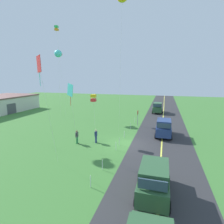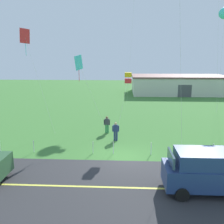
% 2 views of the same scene
% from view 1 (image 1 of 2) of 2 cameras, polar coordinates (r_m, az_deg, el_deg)
% --- Properties ---
extents(ground_plane, '(120.00, 120.00, 0.10)m').
position_cam_1_polar(ground_plane, '(21.90, 4.58, -9.92)').
color(ground_plane, '#3D7533').
extents(asphalt_road, '(120.00, 7.00, 0.00)m').
position_cam_1_polar(asphalt_road, '(21.51, 15.26, -10.53)').
color(asphalt_road, '#2D2D30').
rests_on(asphalt_road, ground).
extents(road_centre_stripe, '(120.00, 0.16, 0.00)m').
position_cam_1_polar(road_centre_stripe, '(21.51, 15.26, -10.52)').
color(road_centre_stripe, '#E5E04C').
rests_on(road_centre_stripe, asphalt_road).
extents(car_suv_foreground, '(4.40, 2.12, 2.24)m').
position_cam_1_polar(car_suv_foreground, '(25.14, 15.88, -4.68)').
color(car_suv_foreground, navy).
rests_on(car_suv_foreground, ground).
extents(car_parked_east_far, '(4.40, 2.12, 2.24)m').
position_cam_1_polar(car_parked_east_far, '(41.14, 14.04, 1.35)').
color(car_parked_east_far, '#2D5633').
rests_on(car_parked_east_far, ground).
extents(car_parked_west_near, '(4.40, 2.12, 2.24)m').
position_cam_1_polar(car_parked_west_near, '(12.96, 13.02, -19.80)').
color(car_parked_west_near, '#2D5633').
rests_on(car_parked_west_near, ground).
extents(stop_sign, '(0.76, 0.08, 2.56)m').
position_cam_1_polar(stop_sign, '(29.17, 8.07, -0.94)').
color(stop_sign, gray).
rests_on(stop_sign, ground).
extents(person_adult_near, '(0.58, 0.22, 1.60)m').
position_cam_1_polar(person_adult_near, '(21.92, -10.93, -7.54)').
color(person_adult_near, '#338C4C').
rests_on(person_adult_near, ground).
extents(person_adult_companion, '(0.58, 0.22, 1.60)m').
position_cam_1_polar(person_adult_companion, '(21.88, -5.05, -7.41)').
color(person_adult_companion, navy).
rests_on(person_adult_companion, ground).
extents(kite_red_low, '(2.63, 1.17, 7.13)m').
position_cam_1_polar(kite_red_low, '(18.53, -12.95, 6.37)').
color(kite_red_low, silver).
rests_on(kite_red_low, ground).
extents(kite_blue_mid, '(1.28, 0.91, 5.67)m').
position_cam_1_polar(kite_blue_mid, '(22.07, -5.83, 4.36)').
color(kite_blue_mid, silver).
rests_on(kite_blue_mid, ground).
extents(kite_yellow_high, '(1.90, 1.40, 12.87)m').
position_cam_1_polar(kite_yellow_high, '(38.26, -16.46, 17.12)').
color(kite_yellow_high, silver).
rests_on(kite_yellow_high, ground).
extents(kite_green_far, '(1.35, 0.67, 16.82)m').
position_cam_1_polar(kite_green_far, '(37.41, -17.00, 23.69)').
color(kite_green_far, silver).
rests_on(kite_green_far, ground).
extents(kite_pink_drift, '(2.38, 0.80, 9.28)m').
position_cam_1_polar(kite_pink_drift, '(14.70, -21.84, 13.14)').
color(kite_pink_drift, silver).
rests_on(kite_pink_drift, ground).
extents(fence_post_0, '(0.05, 0.05, 0.90)m').
position_cam_1_polar(fence_post_0, '(13.85, -6.74, -20.81)').
color(fence_post_0, silver).
rests_on(fence_post_0, ground).
extents(fence_post_1, '(0.05, 0.05, 0.90)m').
position_cam_1_polar(fence_post_1, '(15.93, -3.04, -16.25)').
color(fence_post_1, silver).
rests_on(fence_post_1, ground).
extents(fence_post_2, '(0.05, 0.05, 0.90)m').
position_cam_1_polar(fence_post_2, '(19.79, 1.23, -10.66)').
color(fence_post_2, silver).
rests_on(fence_post_2, ground).
extents(fence_post_3, '(0.05, 0.05, 0.90)m').
position_cam_1_polar(fence_post_3, '(21.14, 2.28, -9.23)').
color(fence_post_3, silver).
rests_on(fence_post_3, ground).
extents(fence_post_4, '(0.05, 0.05, 0.90)m').
position_cam_1_polar(fence_post_4, '(23.66, 3.88, -7.03)').
color(fence_post_4, silver).
rests_on(fence_post_4, ground).
extents(fence_post_5, '(0.05, 0.05, 0.90)m').
position_cam_1_polar(fence_post_5, '(27.81, 5.82, -4.33)').
color(fence_post_5, silver).
rests_on(fence_post_5, ground).
extents(fence_post_6, '(0.05, 0.05, 0.90)m').
position_cam_1_polar(fence_post_6, '(31.48, 7.08, -2.56)').
color(fence_post_6, silver).
rests_on(fence_post_6, ground).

